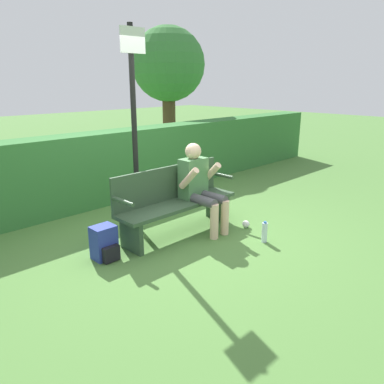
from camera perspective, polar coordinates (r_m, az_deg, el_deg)
ground_plane at (r=5.11m, az=-2.00°, el=-6.30°), size 40.00×40.00×0.00m
hedge_back at (r=6.42m, az=-13.90°, el=3.55°), size 12.00×0.54×1.18m
park_bench at (r=5.00m, az=-2.59°, el=-1.25°), size 1.80×0.44×0.90m
person_seated at (r=5.05m, az=1.12°, el=1.27°), size 0.52×0.66×1.19m
backpack at (r=4.47m, az=-13.17°, el=-7.63°), size 0.27×0.29×0.39m
water_bottle at (r=4.88m, az=10.99°, el=-6.04°), size 0.07×0.07×0.28m
signpost at (r=4.92m, az=-8.79°, el=10.90°), size 0.36×0.09×2.66m
tree at (r=10.20m, az=-3.65°, el=18.61°), size 1.89×1.89×3.35m
litter_crumple at (r=5.33m, az=8.20°, el=-4.86°), size 0.10×0.10×0.10m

